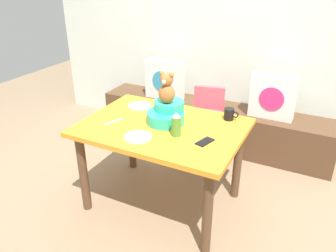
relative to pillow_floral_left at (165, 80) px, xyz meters
The scene contains 15 objects.
ground_plane 1.48m from the pillow_floral_left, 63.60° to the right, with size 8.00×8.00×0.00m, color #8C7256.
back_wall 0.90m from the pillow_floral_left, 26.37° to the left, with size 4.40×0.10×2.60m, color silver.
window_bench 0.74m from the pillow_floral_left, ahead, with size 2.60×0.44×0.46m, color brown.
pillow_floral_left is the anchor object (origin of this frame).
pillow_floral_right 1.21m from the pillow_floral_left, ahead, with size 0.44×0.15×0.44m.
dining_table 1.32m from the pillow_floral_left, 63.60° to the right, with size 1.25×0.91×0.74m.
highchair 0.81m from the pillow_floral_left, 31.57° to the right, with size 0.39×0.50×0.79m.
infant_seat_teal 1.26m from the pillow_floral_left, 61.97° to the right, with size 0.30×0.33×0.16m.
teddy_bear 1.30m from the pillow_floral_left, 61.99° to the right, with size 0.13×0.12×0.25m.
ketchup_bottle 1.50m from the pillow_floral_left, 59.55° to the right, with size 0.07×0.07×0.18m.
coffee_mug 1.33m from the pillow_floral_left, 39.68° to the right, with size 0.12×0.08×0.09m.
dinner_plate_near 1.54m from the pillow_floral_left, 70.01° to the right, with size 0.20×0.20×0.01m, color white.
dinner_plate_far 0.96m from the pillow_floral_left, 76.06° to the right, with size 0.20×0.20×0.01m, color white.
cell_phone 1.62m from the pillow_floral_left, 52.68° to the right, with size 0.07×0.14×0.01m, color black.
table_fork 1.32m from the pillow_floral_left, 80.76° to the right, with size 0.02×0.17×0.01m, color silver.
Camera 1 is at (1.10, -2.07, 1.88)m, focal length 35.75 mm.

